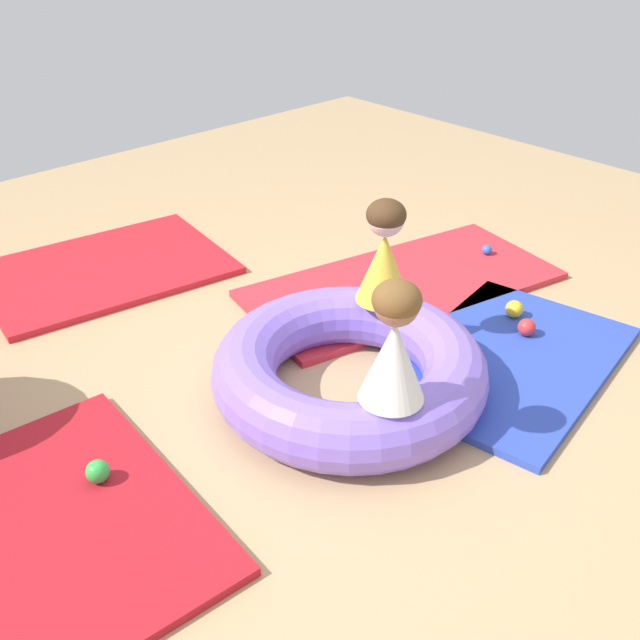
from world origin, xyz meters
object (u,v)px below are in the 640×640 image
object	(u,v)px
child_in_yellow	(384,253)
play_ball_green_second	(98,472)
play_ball_red	(527,327)
play_ball_blue	(487,250)
play_ball_yellow	(514,309)
inflatable_cushion	(349,369)
child_in_white	(394,344)
play_ball_green	(387,290)

from	to	relation	value
child_in_yellow	play_ball_green_second	xyz separation A→B (m)	(-1.57, 0.07, -0.47)
play_ball_red	play_ball_blue	distance (m)	0.97
child_in_yellow	play_ball_yellow	size ratio (longest dim) A/B	5.48
inflatable_cushion	play_ball_blue	world-z (taller)	inflatable_cushion
child_in_white	child_in_yellow	distance (m)	0.81
child_in_white	play_ball_green_second	size ratio (longest dim) A/B	5.53
child_in_white	play_ball_green	xyz separation A→B (m)	(0.96, 0.89, -0.48)
play_ball_yellow	play_ball_red	bearing A→B (deg)	-126.28
inflatable_cushion	play_ball_red	distance (m)	1.06
play_ball_blue	play_ball_yellow	xyz separation A→B (m)	(-0.53, -0.56, 0.02)
inflatable_cushion	play_ball_green	bearing A→B (deg)	31.52
inflatable_cushion	play_ball_green_second	bearing A→B (deg)	168.05
play_ball_green	child_in_yellow	bearing A→B (deg)	-141.37
inflatable_cushion	play_ball_green	xyz separation A→B (m)	(0.79, 0.49, -0.08)
play_ball_yellow	child_in_white	bearing A→B (deg)	-169.02
inflatable_cushion	play_ball_blue	bearing A→B (deg)	13.96
play_ball_green	play_ball_blue	size ratio (longest dim) A/B	1.09
play_ball_red	play_ball_blue	world-z (taller)	play_ball_red
play_ball_green	play_ball_blue	xyz separation A→B (m)	(0.87, -0.07, -0.00)
play_ball_green	play_ball_green_second	size ratio (longest dim) A/B	0.72
child_in_white	play_ball_green	size ratio (longest dim) A/B	7.68
child_in_yellow	play_ball_yellow	xyz separation A→B (m)	(0.73, -0.32, -0.47)
child_in_white	play_ball_green_second	xyz separation A→B (m)	(-1.00, 0.65, -0.47)
child_in_yellow	play_ball_blue	bearing A→B (deg)	-30.53
play_ball_blue	child_in_white	bearing A→B (deg)	-155.99
play_ball_red	play_ball_green_second	world-z (taller)	play_ball_green_second
child_in_white	play_ball_yellow	distance (m)	1.40
inflatable_cushion	child_in_white	bearing A→B (deg)	-112.68
child_in_white	play_ball_yellow	xyz separation A→B (m)	(1.30, 0.25, -0.47)
play_ball_blue	child_in_yellow	bearing A→B (deg)	-169.21
inflatable_cushion	child_in_white	world-z (taller)	child_in_white
play_ball_red	play_ball_green_second	xyz separation A→B (m)	(-2.18, 0.55, 0.00)
inflatable_cushion	play_ball_blue	distance (m)	1.72
inflatable_cushion	play_ball_red	size ratio (longest dim) A/B	13.70
inflatable_cushion	child_in_yellow	world-z (taller)	child_in_yellow
inflatable_cushion	play_ball_yellow	world-z (taller)	inflatable_cushion
child_in_yellow	play_ball_green_second	distance (m)	1.64
child_in_white	play_ball_blue	distance (m)	2.06
play_ball_red	play_ball_green_second	distance (m)	2.25
inflatable_cushion	play_ball_green_second	world-z (taller)	inflatable_cushion
child_in_white	play_ball_red	bearing A→B (deg)	-173.90
inflatable_cushion	play_ball_yellow	bearing A→B (deg)	-7.62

